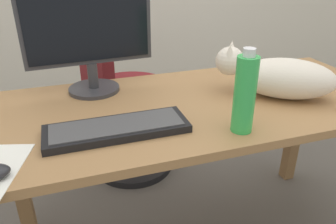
% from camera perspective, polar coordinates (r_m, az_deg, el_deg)
% --- Properties ---
extents(desk, '(1.55, 0.67, 0.71)m').
position_cam_1_polar(desk, '(1.29, 5.16, -2.20)').
color(desk, '#9E7247').
rests_on(desk, ground_plane).
extents(office_chair, '(0.50, 0.48, 0.95)m').
position_cam_1_polar(office_chair, '(1.91, -7.82, 0.77)').
color(office_chair, black).
rests_on(office_chair, ground_plane).
extents(monitor, '(0.48, 0.20, 0.41)m').
position_cam_1_polar(monitor, '(1.29, -13.53, 12.90)').
color(monitor, '#333338').
rests_on(monitor, desk).
extents(keyboard, '(0.44, 0.15, 0.03)m').
position_cam_1_polar(keyboard, '(1.03, -8.77, -2.80)').
color(keyboard, black).
rests_on(keyboard, desk).
extents(cat, '(0.52, 0.38, 0.20)m').
position_cam_1_polar(cat, '(1.32, 18.72, 5.83)').
color(cat, silver).
rests_on(cat, desk).
extents(water_bottle, '(0.07, 0.07, 0.26)m').
position_cam_1_polar(water_bottle, '(1.01, 13.09, 3.04)').
color(water_bottle, green).
rests_on(water_bottle, desk).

